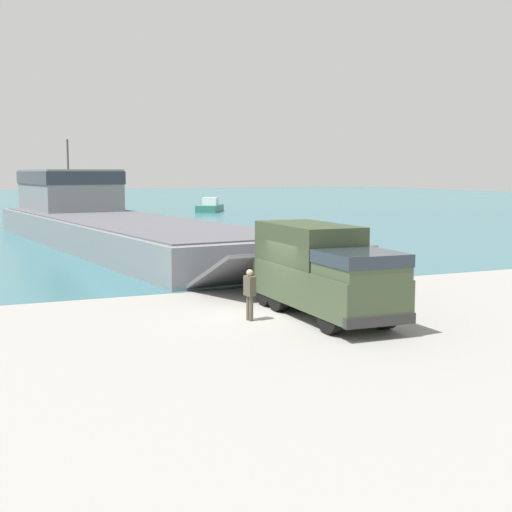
# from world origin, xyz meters

# --- Properties ---
(ground_plane) EXTENTS (240.00, 240.00, 0.00)m
(ground_plane) POSITION_xyz_m (0.00, 0.00, 0.00)
(ground_plane) COLOR gray
(water_surface) EXTENTS (240.00, 180.00, 0.01)m
(water_surface) POSITION_xyz_m (0.00, 95.65, 0.00)
(water_surface) COLOR #336B75
(water_surface) RESTS_ON ground_plane
(landing_craft) EXTENTS (12.10, 40.58, 7.51)m
(landing_craft) POSITION_xyz_m (0.38, 28.07, 1.79)
(landing_craft) COLOR gray
(landing_craft) RESTS_ON ground_plane
(military_truck) EXTENTS (2.53, 7.30, 3.12)m
(military_truck) POSITION_xyz_m (1.73, -1.04, 1.61)
(military_truck) COLOR #3D4C33
(military_truck) RESTS_ON ground_plane
(soldier_on_ramp) EXTENTS (0.30, 0.47, 1.73)m
(soldier_on_ramp) POSITION_xyz_m (-0.77, -0.53, 1.00)
(soldier_on_ramp) COLOR #4C4738
(soldier_on_ramp) RESTS_ON ground_plane
(moored_boat_a) EXTENTS (4.86, 5.64, 1.77)m
(moored_boat_a) POSITION_xyz_m (20.36, 60.82, 0.59)
(moored_boat_a) COLOR #2D7060
(moored_boat_a) RESTS_ON ground_plane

